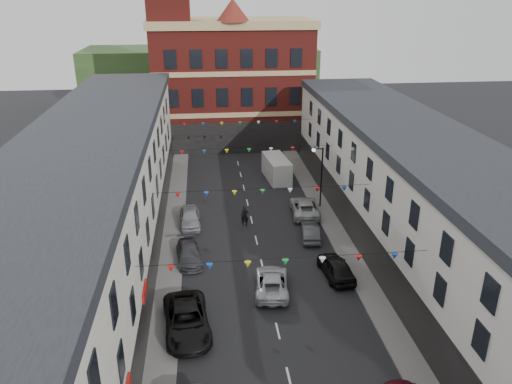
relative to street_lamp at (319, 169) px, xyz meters
name	(u,v)px	position (x,y,z in m)	size (l,w,h in m)	color
ground	(269,294)	(-6.55, -14.00, -3.90)	(160.00, 160.00, 0.00)	black
pavement_left	(169,283)	(-13.45, -12.00, -3.83)	(1.80, 64.00, 0.15)	#605E5B
pavement_right	(358,272)	(0.35, -12.00, -3.83)	(1.80, 64.00, 0.15)	#605E5B
terrace_left	(85,226)	(-18.33, -13.00, 1.44)	(8.40, 56.00, 10.70)	beige
terrace_right	(437,216)	(5.23, -13.00, 0.95)	(8.40, 56.00, 9.70)	beige
civic_building	(232,81)	(-6.55, 23.95, 4.23)	(20.60, 13.30, 18.50)	maroon
clock_tower	(170,30)	(-14.05, 21.00, 11.03)	(5.60, 5.60, 30.00)	maroon
distant_hill	(201,77)	(-10.55, 48.00, 1.10)	(40.00, 14.00, 10.00)	#2E4922
street_lamp	(319,169)	(0.00, 0.00, 0.00)	(1.10, 0.36, 6.00)	black
car_left_c	(187,320)	(-12.05, -17.40, -3.10)	(2.66, 5.77, 1.60)	black
car_left_d	(189,254)	(-12.05, -8.85, -3.27)	(1.79, 4.41, 1.28)	#3E3F45
car_left_e	(190,217)	(-12.05, -2.49, -3.16)	(1.77, 4.39, 1.50)	#94969D
car_right_d	(336,267)	(-1.43, -12.24, -3.14)	(1.80, 4.46, 1.52)	black
car_right_e	(310,231)	(-2.03, -6.12, -3.26)	(1.36, 3.90, 1.29)	#414548
car_right_f	(305,207)	(-1.53, -1.32, -3.18)	(2.40, 5.21, 1.45)	#AEB1B3
moving_car	(272,282)	(-6.31, -13.58, -3.23)	(2.25, 4.87, 1.35)	silver
white_van	(277,169)	(-2.75, 8.20, -2.68)	(2.13, 5.54, 2.45)	silver
pedestrian	(245,216)	(-7.25, -3.14, -2.96)	(0.69, 0.45, 1.88)	black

